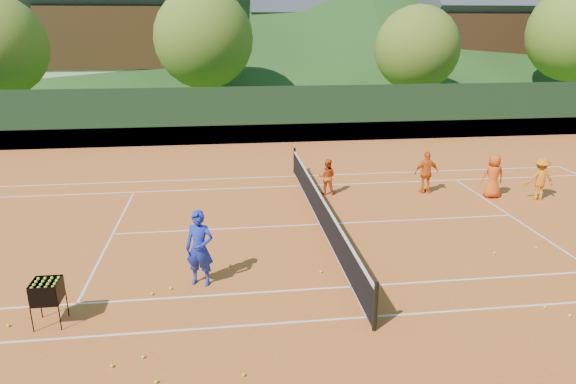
{
  "coord_description": "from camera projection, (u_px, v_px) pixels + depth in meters",
  "views": [
    {
      "loc": [
        -2.94,
        -14.91,
        6.05
      ],
      "look_at": [
        -1.04,
        0.0,
        1.14
      ],
      "focal_mm": 32.0,
      "sensor_mm": 36.0,
      "label": 1
    }
  ],
  "objects": [
    {
      "name": "ground",
      "position": [
        321.0,
        225.0,
        16.29
      ],
      "size": [
        400.0,
        400.0,
        0.0
      ],
      "primitive_type": "plane",
      "color": "#2B551A",
      "rests_on": "ground"
    },
    {
      "name": "clay_court",
      "position": [
        321.0,
        225.0,
        16.29
      ],
      "size": [
        40.0,
        24.0,
        0.02
      ],
      "primitive_type": "cube",
      "color": "#C65A20",
      "rests_on": "ground"
    },
    {
      "name": "coach",
      "position": [
        200.0,
        248.0,
        12.26
      ],
      "size": [
        0.79,
        0.64,
        1.89
      ],
      "primitive_type": "imported",
      "rotation": [
        0.0,
        0.0,
        -0.31
      ],
      "color": "#1A2BA9",
      "rests_on": "clay_court"
    },
    {
      "name": "student_a",
      "position": [
        327.0,
        177.0,
        19.01
      ],
      "size": [
        0.78,
        0.68,
        1.34
      ],
      "primitive_type": "imported",
      "rotation": [
        0.0,
        0.0,
        2.83
      ],
      "color": "#F05415",
      "rests_on": "clay_court"
    },
    {
      "name": "student_b",
      "position": [
        426.0,
        173.0,
        19.06
      ],
      "size": [
        0.96,
        0.44,
        1.61
      ],
      "primitive_type": "imported",
      "rotation": [
        0.0,
        0.0,
        3.2
      ],
      "color": "orange",
      "rests_on": "clay_court"
    },
    {
      "name": "student_c",
      "position": [
        493.0,
        176.0,
        18.59
      ],
      "size": [
        0.82,
        0.56,
        1.62
      ],
      "primitive_type": "imported",
      "rotation": [
        0.0,
        0.0,
        3.08
      ],
      "color": "#EB5114",
      "rests_on": "clay_court"
    },
    {
      "name": "student_d",
      "position": [
        540.0,
        179.0,
        18.39
      ],
      "size": [
        1.06,
        0.69,
        1.55
      ],
      "primitive_type": "imported",
      "rotation": [
        0.0,
        0.0,
        3.02
      ],
      "color": "orange",
      "rests_on": "clay_court"
    },
    {
      "name": "tennis_ball_0",
      "position": [
        143.0,
        357.0,
        9.73
      ],
      "size": [
        0.07,
        0.07,
        0.07
      ],
      "primitive_type": "sphere",
      "color": "#D6EB27",
      "rests_on": "clay_court"
    },
    {
      "name": "tennis_ball_3",
      "position": [
        152.0,
        294.0,
        12.01
      ],
      "size": [
        0.07,
        0.07,
        0.07
      ],
      "primitive_type": "sphere",
      "color": "#D6EB27",
      "rests_on": "clay_court"
    },
    {
      "name": "tennis_ball_5",
      "position": [
        43.0,
        291.0,
        12.13
      ],
      "size": [
        0.07,
        0.07,
        0.07
      ],
      "primitive_type": "sphere",
      "color": "#D6EB27",
      "rests_on": "clay_court"
    },
    {
      "name": "tennis_ball_6",
      "position": [
        321.0,
        272.0,
        13.09
      ],
      "size": [
        0.07,
        0.07,
        0.07
      ],
      "primitive_type": "sphere",
      "color": "#D6EB27",
      "rests_on": "clay_court"
    },
    {
      "name": "tennis_ball_7",
      "position": [
        545.0,
        307.0,
        11.46
      ],
      "size": [
        0.07,
        0.07,
        0.07
      ],
      "primitive_type": "sphere",
      "color": "#D6EB27",
      "rests_on": "clay_court"
    },
    {
      "name": "tennis_ball_8",
      "position": [
        243.0,
        375.0,
        9.23
      ],
      "size": [
        0.07,
        0.07,
        0.07
      ],
      "primitive_type": "sphere",
      "color": "#D6EB27",
      "rests_on": "clay_court"
    },
    {
      "name": "tennis_ball_11",
      "position": [
        536.0,
        248.0,
        14.49
      ],
      "size": [
        0.07,
        0.07,
        0.07
      ],
      "primitive_type": "sphere",
      "color": "#D6EB27",
      "rests_on": "clay_court"
    },
    {
      "name": "tennis_ball_12",
      "position": [
        156.0,
        382.0,
        9.05
      ],
      "size": [
        0.07,
        0.07,
        0.07
      ],
      "primitive_type": "sphere",
      "color": "#D6EB27",
      "rests_on": "clay_court"
    },
    {
      "name": "tennis_ball_13",
      "position": [
        494.0,
        253.0,
        14.16
      ],
      "size": [
        0.07,
        0.07,
        0.07
      ],
      "primitive_type": "sphere",
      "color": "#D6EB27",
      "rests_on": "clay_court"
    },
    {
      "name": "tennis_ball_14",
      "position": [
        46.0,
        287.0,
        12.31
      ],
      "size": [
        0.07,
        0.07,
        0.07
      ],
      "primitive_type": "sphere",
      "color": "#D6EB27",
      "rests_on": "clay_court"
    },
    {
      "name": "tennis_ball_15",
      "position": [
        338.0,
        234.0,
        15.44
      ],
      "size": [
        0.07,
        0.07,
        0.07
      ],
      "primitive_type": "sphere",
      "color": "#D6EB27",
      "rests_on": "clay_court"
    },
    {
      "name": "tennis_ball_17",
      "position": [
        359.0,
        279.0,
        12.71
      ],
      "size": [
        0.07,
        0.07,
        0.07
      ],
      "primitive_type": "sphere",
      "color": "#D6EB27",
      "rests_on": "clay_court"
    },
    {
      "name": "tennis_ball_19",
      "position": [
        230.0,
        266.0,
        13.41
      ],
      "size": [
        0.07,
        0.07,
        0.07
      ],
      "primitive_type": "sphere",
      "color": "#D6EB27",
      "rests_on": "clay_court"
    },
    {
      "name": "tennis_ball_21",
      "position": [
        112.0,
        366.0,
        9.47
      ],
      "size": [
        0.07,
        0.07,
        0.07
      ],
      "primitive_type": "sphere",
      "color": "#D6EB27",
      "rests_on": "clay_court"
    },
    {
      "name": "tennis_ball_23",
      "position": [
        171.0,
        288.0,
        12.26
      ],
      "size": [
        0.07,
        0.07,
        0.07
      ],
      "primitive_type": "sphere",
      "color": "#D6EB27",
      "rests_on": "clay_court"
    },
    {
      "name": "tennis_ball_25",
      "position": [
        570.0,
        316.0,
        11.11
      ],
      "size": [
        0.07,
        0.07,
        0.07
      ],
      "primitive_type": "sphere",
      "color": "#D6EB27",
      "rests_on": "clay_court"
    },
    {
      "name": "tennis_ball_26",
      "position": [
        8.0,
        325.0,
        10.75
      ],
      "size": [
        0.07,
        0.07,
        0.07
      ],
      "primitive_type": "sphere",
      "color": "#D6EB27",
      "rests_on": "clay_court"
    },
    {
      "name": "court_lines",
      "position": [
        321.0,
        224.0,
        16.29
      ],
      "size": [
        23.83,
        11.03,
        0.0
      ],
      "color": "silver",
      "rests_on": "clay_court"
    },
    {
      "name": "tennis_net",
      "position": [
        321.0,
        209.0,
        16.13
      ],
      "size": [
        0.1,
        12.07,
        1.1
      ],
      "color": "black",
      "rests_on": "clay_court"
    },
    {
      "name": "perimeter_fence",
      "position": [
        321.0,
        187.0,
        15.9
      ],
      "size": [
        40.4,
        24.24,
        3.0
      ],
      "color": "black",
      "rests_on": "clay_court"
    },
    {
      "name": "ball_hopper",
      "position": [
        47.0,
        292.0,
        10.64
      ],
      "size": [
        0.57,
        0.57,
        1.0
      ],
      "color": "black",
      "rests_on": "clay_court"
    },
    {
      "name": "chalet_left",
      "position": [
        132.0,
        30.0,
        41.63
      ],
      "size": [
        13.8,
        9.93,
        12.92
      ],
      "color": "beige",
      "rests_on": "ground"
    },
    {
      "name": "chalet_mid",
      "position": [
        317.0,
        37.0,
        47.52
      ],
      "size": [
        12.65,
        8.82,
        11.45
      ],
      "color": "beige",
      "rests_on": "ground"
    },
    {
      "name": "chalet_right",
      "position": [
        481.0,
        34.0,
        45.34
      ],
      "size": [
        11.5,
        8.82,
        11.91
      ],
      "color": "beige",
      "rests_on": "ground"
    },
    {
      "name": "tree_b",
      "position": [
        204.0,
        39.0,
        33.06
      ],
      "size": [
        6.4,
        6.4,
        8.4
      ],
      "color": "#3D2718",
      "rests_on": "ground"
    },
    {
      "name": "tree_c",
      "position": [
        417.0,
        49.0,
        34.0
      ],
      "size": [
        5.6,
        5.6,
        7.35
      ],
      "color": "#3E2619",
      "rests_on": "ground"
    }
  ]
}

